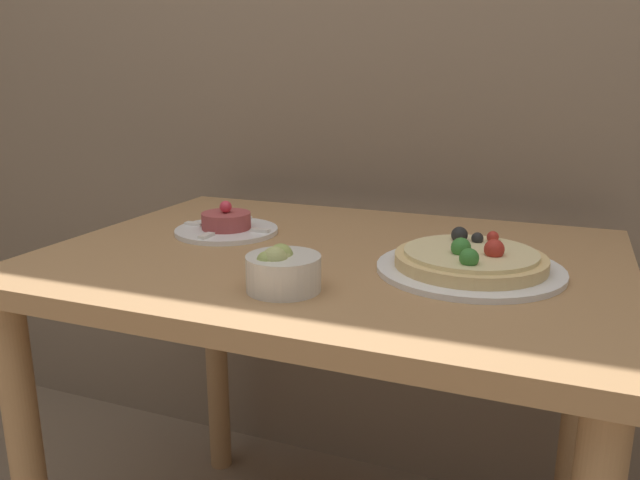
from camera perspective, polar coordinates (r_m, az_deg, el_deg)
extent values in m
cube|color=#AD7F51|center=(1.17, 1.06, -1.94)|extent=(1.05, 0.77, 0.03)
cylinder|color=#AD7F51|center=(1.78, -9.49, -9.54)|extent=(0.06, 0.06, 0.75)
cylinder|color=#AD7F51|center=(1.56, 22.38, -14.25)|extent=(0.06, 0.06, 0.75)
cylinder|color=white|center=(1.08, 13.52, -2.61)|extent=(0.31, 0.31, 0.01)
cylinder|color=#E5C17F|center=(1.07, 13.57, -1.84)|extent=(0.25, 0.25, 0.02)
cylinder|color=beige|center=(1.07, 13.61, -1.14)|extent=(0.22, 0.22, 0.01)
sphere|color=#B22D23|center=(1.05, 15.64, -0.82)|extent=(0.03, 0.03, 0.03)
sphere|color=black|center=(1.12, 14.19, 0.15)|extent=(0.02, 0.02, 0.02)
sphere|color=black|center=(1.13, 12.63, 0.46)|extent=(0.03, 0.03, 0.03)
sphere|color=#387F33|center=(0.99, 13.47, -1.61)|extent=(0.03, 0.03, 0.03)
sphere|color=#B22D23|center=(1.14, 15.52, 0.27)|extent=(0.02, 0.02, 0.02)
sphere|color=#387F33|center=(1.04, 12.76, -0.67)|extent=(0.03, 0.03, 0.03)
cylinder|color=white|center=(1.32, -8.53, 0.85)|extent=(0.21, 0.21, 0.01)
cylinder|color=#A84747|center=(1.31, -8.57, 1.77)|extent=(0.10, 0.10, 0.03)
sphere|color=#E0384C|center=(1.31, -8.62, 3.03)|extent=(0.03, 0.03, 0.03)
cube|color=white|center=(1.28, -5.47, 0.89)|extent=(0.04, 0.02, 0.01)
cube|color=white|center=(1.38, -6.90, 1.91)|extent=(0.02, 0.04, 0.01)
cube|color=white|center=(1.36, -11.44, 1.47)|extent=(0.04, 0.02, 0.01)
cube|color=white|center=(1.25, -10.36, 0.39)|extent=(0.02, 0.04, 0.01)
cylinder|color=silver|center=(0.95, -3.36, -3.02)|extent=(0.12, 0.12, 0.05)
sphere|color=#8EA34C|center=(0.95, -4.17, -1.57)|extent=(0.03, 0.03, 0.03)
sphere|color=#B7BC70|center=(0.93, -4.01, -1.82)|extent=(0.04, 0.04, 0.04)
sphere|color=#A3B25B|center=(0.93, -4.91, -1.93)|extent=(0.03, 0.03, 0.03)
sphere|color=#B7BC70|center=(0.95, -3.36, -1.68)|extent=(0.03, 0.03, 0.03)
sphere|color=#A3B25B|center=(0.95, -3.51, -1.47)|extent=(0.04, 0.04, 0.04)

